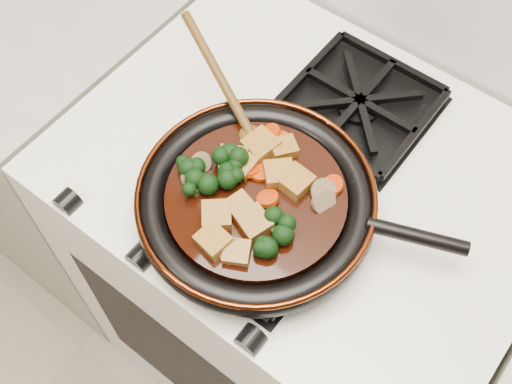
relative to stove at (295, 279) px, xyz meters
The scene contains 34 objects.
stove is the anchor object (origin of this frame).
burner_grate_front 0.48m from the stove, 90.00° to the right, with size 0.23×0.23×0.03m, color black, non-canonical shape.
burner_grate_back 0.48m from the stove, 90.00° to the left, with size 0.23×0.23×0.03m, color black, non-canonical shape.
skillet 0.51m from the stove, 94.41° to the right, with size 0.46×0.35×0.05m.
braising_sauce 0.51m from the stove, 95.28° to the right, with size 0.26×0.26×0.02m, color black.
tofu_cube_0 0.56m from the stove, 92.63° to the right, with size 0.04×0.04×0.02m, color brown.
tofu_cube_1 0.52m from the stove, 93.23° to the right, with size 0.04×0.04×0.02m, color brown.
tofu_cube_2 0.53m from the stove, 119.77° to the right, with size 0.04×0.03×0.02m, color brown.
tofu_cube_3 0.55m from the stove, 99.83° to the right, with size 0.04×0.04×0.02m, color brown.
tofu_cube_4 0.52m from the stove, 124.79° to the right, with size 0.04×0.03×0.02m, color brown.
tofu_cube_5 0.52m from the stove, 73.18° to the right, with size 0.04×0.04×0.02m, color brown.
tofu_cube_6 0.53m from the stove, 125.46° to the right, with size 0.04×0.04×0.02m, color brown.
tofu_cube_7 0.52m from the stove, 134.93° to the right, with size 0.04×0.05×0.02m, color brown.
tofu_cube_8 0.56m from the stove, 83.41° to the right, with size 0.03×0.04×0.02m, color brown.
tofu_cube_9 0.54m from the stove, 84.08° to the right, with size 0.04×0.04×0.02m, color brown.
tofu_cube_10 0.54m from the stove, 95.39° to the right, with size 0.04×0.04×0.02m, color brown.
broccoli_floret_0 0.55m from the stove, 72.23° to the right, with size 0.06×0.06×0.05m, color black, non-canonical shape.
broccoli_floret_1 0.54m from the stove, 112.26° to the right, with size 0.06×0.06×0.05m, color black, non-canonical shape.
broccoli_floret_2 0.55m from the stove, 115.45° to the right, with size 0.06×0.06×0.05m, color black, non-canonical shape.
broccoli_floret_3 0.53m from the stove, 124.70° to the right, with size 0.06×0.06×0.05m, color black, non-canonical shape.
broccoli_floret_4 0.55m from the stove, 126.34° to the right, with size 0.06×0.06×0.05m, color black, non-canonical shape.
broccoli_floret_5 0.54m from the stove, 73.23° to the right, with size 0.06×0.06×0.05m, color black, non-canonical shape.
carrot_coin_0 0.53m from the stove, 87.00° to the right, with size 0.03×0.03×0.01m, color #A82B04.
carrot_coin_1 0.52m from the stove, 33.13° to the right, with size 0.03×0.03×0.01m, color #A82B04.
carrot_coin_2 0.52m from the stove, 146.90° to the right, with size 0.03×0.03×0.01m, color #A82B04.
carrot_coin_3 0.52m from the stove, 108.43° to the right, with size 0.03×0.03×0.01m, color #A82B04.
carrot_coin_4 0.52m from the stove, 158.13° to the right, with size 0.03×0.03×0.01m, color #A82B04.
carrot_coin_5 0.52m from the stove, 114.27° to the right, with size 0.03×0.03×0.01m, color #A82B04.
mushroom_slice_0 0.56m from the stove, 85.12° to the right, with size 0.04×0.04×0.01m, color brown.
mushroom_slice_1 0.55m from the stove, 123.16° to the right, with size 0.04×0.04×0.01m, color brown.
mushroom_slice_2 0.52m from the stove, 44.83° to the right, with size 0.04×0.04×0.01m, color brown.
mushroom_slice_3 0.54m from the stove, 129.47° to the right, with size 0.03×0.03×0.01m, color brown.
mushroom_slice_4 0.53m from the stove, 46.56° to the right, with size 0.04×0.04×0.01m, color brown.
wooden_spoon 0.55m from the stove, 169.74° to the right, with size 0.15×0.09×0.23m.
Camera 1 is at (0.27, 1.20, 1.74)m, focal length 45.00 mm.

